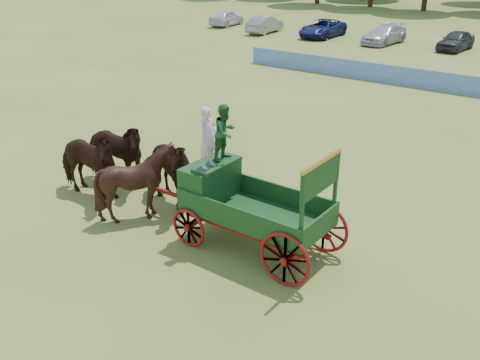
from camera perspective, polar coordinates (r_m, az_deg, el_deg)
name	(u,v)px	position (r m, az deg, el deg)	size (l,w,h in m)	color
ground	(290,230)	(15.27, 5.33, -5.32)	(160.00, 160.00, 0.00)	olive
horse_lead_left	(86,163)	(17.38, -16.11, 1.71)	(1.22, 2.68, 2.26)	black
horse_lead_right	(113,153)	(18.01, -13.39, 2.80)	(1.22, 2.68, 2.26)	black
horse_wheel_left	(140,182)	(15.66, -10.65, -0.23)	(1.83, 2.06, 2.27)	black
horse_wheel_right	(166,170)	(16.35, -7.87, 1.03)	(1.22, 2.68, 2.26)	black
farm_dray	(233,186)	(13.99, -0.71, -0.62)	(5.99, 2.00, 3.75)	#9E0F11
sponsor_banner	(451,83)	(31.26, 21.58, 9.61)	(26.00, 0.08, 1.05)	#2045AD
parked_cars	(436,39)	(44.09, 20.22, 13.92)	(39.18, 6.56, 1.63)	silver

